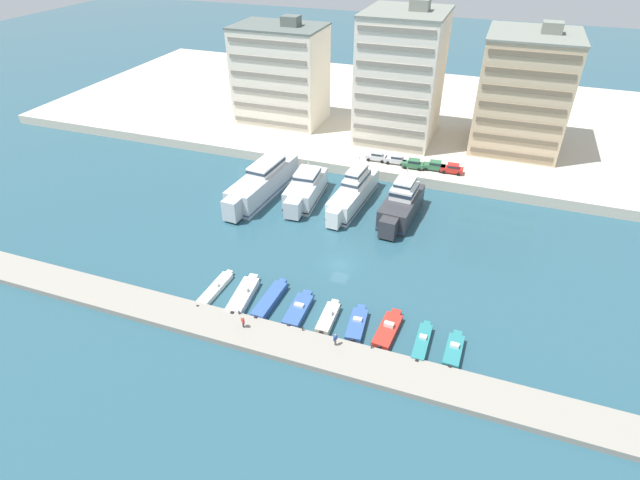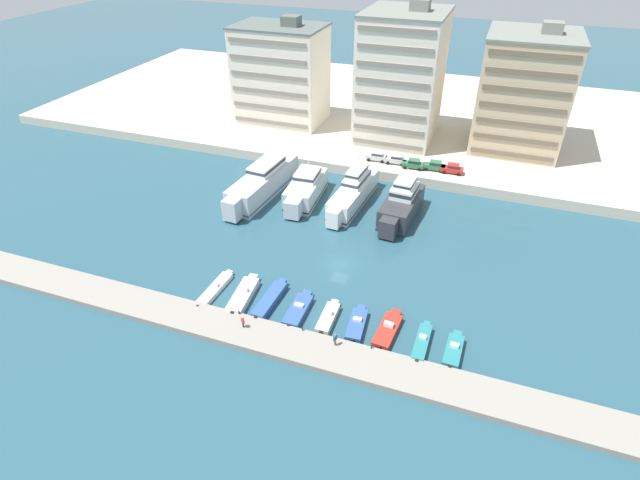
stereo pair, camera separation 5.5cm
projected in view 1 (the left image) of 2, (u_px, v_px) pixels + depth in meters
The scene contains 29 objects.
ground_plane at pixel (340, 264), 73.30m from camera, with size 400.00×400.00×0.00m, color #285160.
quay_promenade at pixel (419, 116), 121.80m from camera, with size 180.00×70.00×1.97m, color beige.
pier_dock at pixel (295, 346), 59.30m from camera, with size 120.00×5.20×0.80m, color gray.
yacht_silver_far_left at pixel (262, 182), 89.61m from camera, with size 6.28×21.94×7.52m.
yacht_silver_left at pixel (305, 189), 88.24m from camera, with size 5.53×15.36×6.80m.
yacht_white_mid_left at pixel (353, 192), 86.84m from camera, with size 5.15×18.89×8.04m.
yacht_charcoal_center_left at pixel (401, 205), 83.05m from camera, with size 5.72×15.55×8.28m.
motorboat_white_far_left at pixel (215, 289), 67.97m from camera, with size 1.81×8.49×1.17m.
motorboat_white_left at pixel (243, 295), 66.72m from camera, with size 2.87×8.29×1.65m.
motorboat_blue_mid_left at pixel (270, 300), 66.00m from camera, with size 2.08×8.41×1.02m.
motorboat_blue_center_left at pixel (298, 310), 64.46m from camera, with size 2.29×7.28×1.25m.
motorboat_cream_center at pixel (328, 318), 63.17m from camera, with size 1.83×6.42×1.50m.
motorboat_blue_center_right at pixel (357, 324), 62.27m from camera, with size 2.47×6.71×1.25m.
motorboat_red_mid_right at pixel (388, 330), 61.42m from camera, with size 2.67×7.34×1.45m.
motorboat_teal_right at pixel (422, 342), 59.62m from camera, with size 1.59×7.04×1.31m.
motorboat_teal_far_right at pixel (454, 350), 58.53m from camera, with size 2.01×6.23×1.41m.
car_silver_far_left at pixel (377, 156), 97.68m from camera, with size 4.14×2.00×1.80m.
car_silver_left at pixel (396, 159), 96.53m from camera, with size 4.16×2.04×1.80m.
car_green_mid_left at pixel (413, 163), 94.88m from camera, with size 4.17×2.06×1.80m.
car_green_center_left at pixel (435, 165), 94.21m from camera, with size 4.13×1.97×1.80m.
car_red_center at pixel (452, 168), 93.18m from camera, with size 4.13×1.97×1.80m.
apartment_block_far_left at pixel (281, 74), 110.94m from camera, with size 19.30×13.43×22.74m.
apartment_block_left at pixel (401, 77), 101.75m from camera, with size 15.83×18.18×27.25m.
apartment_block_mid_left at pixel (523, 92), 98.45m from camera, with size 17.00×18.04×24.25m.
pedestrian_near_edge at pixel (243, 321), 60.78m from camera, with size 0.58×0.43×1.68m.
pedestrian_mid_deck at pixel (335, 339), 58.32m from camera, with size 0.41×0.62×1.73m.
bollard_west at pixel (239, 312), 63.12m from camera, with size 0.20×0.20×0.61m.
bollard_west_mid at pixel (303, 328), 60.69m from camera, with size 0.20×0.20×0.61m.
bollard_east_mid at pixel (372, 346), 58.27m from camera, with size 0.20×0.20×0.61m.
Camera 1 is at (17.05, -56.21, 44.09)m, focal length 28.00 mm.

